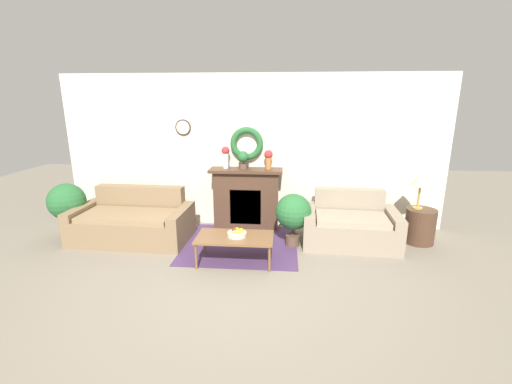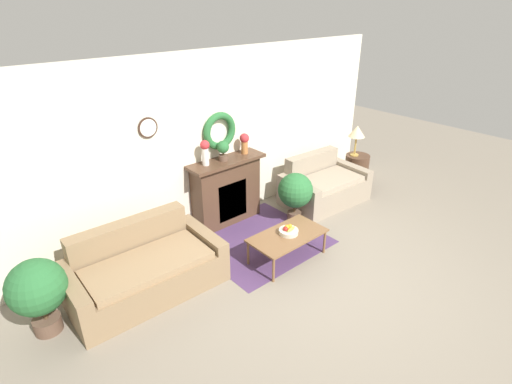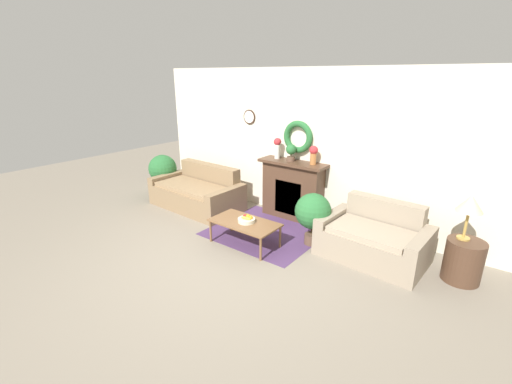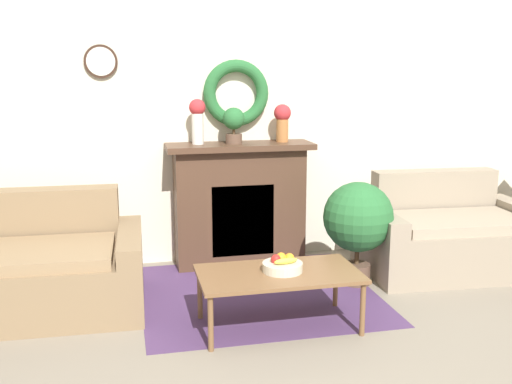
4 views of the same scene
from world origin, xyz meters
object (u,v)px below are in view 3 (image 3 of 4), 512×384
(fireplace, at_px, (292,190))
(coffee_table, at_px, (245,224))
(potted_plant_on_mantel, at_px, (291,151))
(side_table_by_loveseat, at_px, (463,261))
(vase_on_mantel_right, at_px, (313,154))
(potted_plant_floor_by_loveseat, at_px, (313,212))
(fruit_bowl, at_px, (247,219))
(vase_on_mantel_left, at_px, (277,147))
(potted_plant_floor_by_couch, at_px, (163,170))
(loveseat_right, at_px, (374,239))
(couch_left, at_px, (198,193))
(table_lamp, at_px, (470,205))

(fireplace, relative_size, coffee_table, 1.18)
(fireplace, distance_m, potted_plant_on_mantel, 0.72)
(side_table_by_loveseat, relative_size, vase_on_mantel_right, 1.71)
(potted_plant_floor_by_loveseat, bearing_deg, fruit_bowl, -141.17)
(side_table_by_loveseat, bearing_deg, fireplace, 171.14)
(vase_on_mantel_left, xyz_separation_m, potted_plant_floor_by_loveseat, (1.18, -0.74, -0.77))
(coffee_table, xyz_separation_m, vase_on_mantel_left, (-0.35, 1.40, 0.96))
(potted_plant_on_mantel, bearing_deg, fireplace, 16.38)
(coffee_table, distance_m, potted_plant_floor_by_couch, 3.07)
(potted_plant_floor_by_couch, relative_size, potted_plant_floor_by_loveseat, 1.08)
(side_table_by_loveseat, bearing_deg, loveseat_right, -174.48)
(couch_left, distance_m, potted_plant_on_mantel, 2.13)
(couch_left, relative_size, table_lamp, 3.18)
(loveseat_right, bearing_deg, potted_plant_floor_by_loveseat, -165.72)
(loveseat_right, xyz_separation_m, potted_plant_floor_by_loveseat, (-0.92, -0.18, 0.25))
(coffee_table, relative_size, potted_plant_floor_by_couch, 1.20)
(vase_on_mantel_right, xyz_separation_m, potted_plant_floor_by_loveseat, (0.43, -0.74, -0.74))
(side_table_by_loveseat, height_order, table_lamp, table_lamp)
(fruit_bowl, xyz_separation_m, potted_plant_floor_by_loveseat, (0.80, 0.65, 0.11))
(vase_on_mantel_left, bearing_deg, fireplace, -0.88)
(potted_plant_on_mantel, bearing_deg, vase_on_mantel_left, 176.30)
(side_table_by_loveseat, distance_m, potted_plant_floor_by_couch, 5.86)
(coffee_table, bearing_deg, fruit_bowl, 27.97)
(vase_on_mantel_left, distance_m, potted_plant_on_mantel, 0.31)
(loveseat_right, bearing_deg, coffee_table, -150.97)
(coffee_table, height_order, potted_plant_floor_by_loveseat, potted_plant_floor_by_loveseat)
(fireplace, bearing_deg, table_lamp, -8.11)
(loveseat_right, bearing_deg, side_table_by_loveseat, 9.00)
(vase_on_mantel_right, relative_size, potted_plant_floor_by_loveseat, 0.39)
(vase_on_mantel_right, bearing_deg, coffee_table, -105.88)
(loveseat_right, xyz_separation_m, side_table_by_loveseat, (1.13, 0.11, -0.01))
(couch_left, distance_m, vase_on_mantel_left, 1.91)
(vase_on_mantel_right, distance_m, potted_plant_floor_by_loveseat, 1.13)
(side_table_by_loveseat, xyz_separation_m, vase_on_mantel_right, (-2.49, 0.45, 1.00))
(side_table_by_loveseat, height_order, potted_plant_floor_by_couch, potted_plant_floor_by_couch)
(couch_left, relative_size, vase_on_mantel_left, 4.93)
(potted_plant_floor_by_loveseat, bearing_deg, potted_plant_floor_by_couch, 178.34)
(table_lamp, distance_m, potted_plant_floor_by_couch, 5.81)
(vase_on_mantel_right, bearing_deg, loveseat_right, -22.60)
(fruit_bowl, distance_m, vase_on_mantel_right, 1.67)
(couch_left, distance_m, fruit_bowl, 1.97)
(coffee_table, height_order, side_table_by_loveseat, side_table_by_loveseat)
(loveseat_right, xyz_separation_m, table_lamp, (1.08, 0.16, 0.74))
(vase_on_mantel_right, bearing_deg, potted_plant_floor_by_loveseat, -59.57)
(vase_on_mantel_left, distance_m, vase_on_mantel_right, 0.75)
(fruit_bowl, distance_m, potted_plant_floor_by_loveseat, 1.04)
(loveseat_right, xyz_separation_m, fruit_bowl, (-1.72, -0.82, 0.14))
(potted_plant_on_mantel, xyz_separation_m, potted_plant_floor_by_loveseat, (0.87, -0.72, -0.73))
(coffee_table, height_order, fruit_bowl, fruit_bowl)
(potted_plant_on_mantel, bearing_deg, coffee_table, -88.33)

